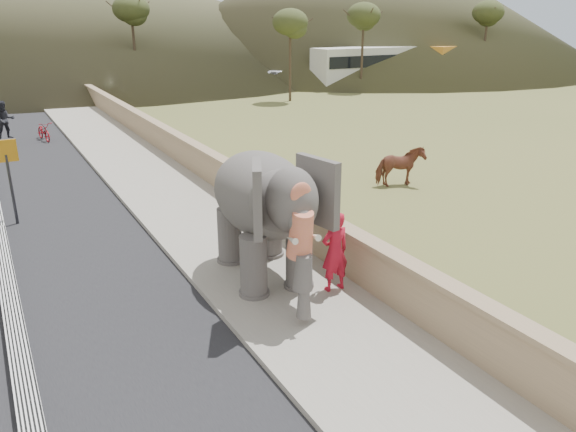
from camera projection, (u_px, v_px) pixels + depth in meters
name	position (u px, v px, depth m)	size (l,w,h in m)	color
ground	(377.00, 379.00, 9.04)	(160.00, 160.00, 0.00)	olive
walkway	(179.00, 203.00, 17.27)	(3.00, 120.00, 0.15)	#9E9687
parapet	(228.00, 181.00, 17.85)	(0.30, 120.00, 1.10)	tan
signboard	(8.00, 168.00, 15.15)	(0.60, 0.08, 2.40)	#2D2D33
cow	(400.00, 167.00, 19.01)	(0.74, 1.62, 1.37)	brown
distant_car	(281.00, 78.00, 45.67)	(1.70, 4.23, 1.44)	silver
bus_white	(374.00, 67.00, 46.12)	(2.50, 11.00, 3.10)	silver
bus_orange	(464.00, 62.00, 50.34)	(2.50, 11.00, 3.10)	orange
hill_far	(55.00, 2.00, 66.73)	(80.00, 80.00, 14.00)	brown
elephant_and_man	(263.00, 213.00, 11.91)	(2.49, 4.16, 2.86)	#615C58
motorcyclist	(24.00, 126.00, 25.61)	(2.41, 1.74, 1.94)	maroon
trees	(70.00, 48.00, 30.08)	(47.94, 43.73, 9.59)	#473828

